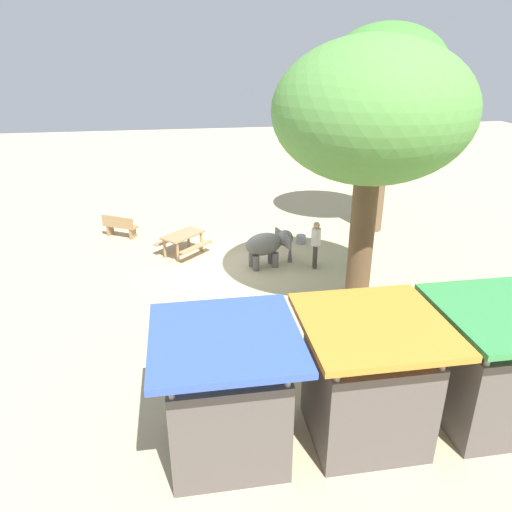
# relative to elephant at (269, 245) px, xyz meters

# --- Properties ---
(ground_plane) EXTENTS (60.00, 60.00, 0.00)m
(ground_plane) POSITION_rel_elephant_xyz_m (0.99, -0.15, -0.77)
(ground_plane) COLOR tan
(elephant) EXTENTS (1.75, 1.21, 1.20)m
(elephant) POSITION_rel_elephant_xyz_m (0.00, 0.00, 0.00)
(elephant) COLOR slate
(elephant) RESTS_ON ground_plane
(person_handler) EXTENTS (0.32, 0.50, 1.62)m
(person_handler) POSITION_rel_elephant_xyz_m (-1.52, 0.38, 0.18)
(person_handler) COLOR #3F3833
(person_handler) RESTS_ON ground_plane
(shade_tree_main) EXTENTS (4.97, 4.56, 7.20)m
(shade_tree_main) POSITION_rel_elephant_xyz_m (-1.92, 3.27, 4.59)
(shade_tree_main) COLOR brown
(shade_tree_main) RESTS_ON ground_plane
(shade_tree_secondary) EXTENTS (4.35, 3.99, 7.70)m
(shade_tree_secondary) POSITION_rel_elephant_xyz_m (-4.80, -2.84, 5.20)
(shade_tree_secondary) COLOR brown
(shade_tree_secondary) RESTS_ON ground_plane
(wooden_bench) EXTENTS (1.41, 1.06, 0.88)m
(wooden_bench) POSITION_rel_elephant_xyz_m (5.21, -3.56, -0.30)
(wooden_bench) COLOR #9E7A51
(wooden_bench) RESTS_ON ground_plane
(picnic_table_near) EXTENTS (2.11, 2.11, 0.78)m
(picnic_table_near) POSITION_rel_elephant_xyz_m (2.82, -1.45, -0.18)
(picnic_table_near) COLOR #9E7A51
(picnic_table_near) RESTS_ON ground_plane
(market_stall_green) EXTENTS (2.50, 2.50, 2.52)m
(market_stall_green) POSITION_rel_elephant_xyz_m (-2.96, 8.00, 0.37)
(market_stall_green) COLOR #59514C
(market_stall_green) RESTS_ON ground_plane
(market_stall_orange) EXTENTS (2.50, 2.50, 2.52)m
(market_stall_orange) POSITION_rel_elephant_xyz_m (-0.36, 8.00, 0.37)
(market_stall_orange) COLOR #59514C
(market_stall_orange) RESTS_ON ground_plane
(market_stall_blue) EXTENTS (2.50, 2.50, 2.52)m
(market_stall_blue) POSITION_rel_elephant_xyz_m (2.24, 8.00, 0.37)
(market_stall_blue) COLOR #59514C
(market_stall_blue) RESTS_ON ground_plane
(feed_bucket) EXTENTS (0.36, 0.36, 0.32)m
(feed_bucket) POSITION_rel_elephant_xyz_m (-1.59, -1.82, -0.61)
(feed_bucket) COLOR gray
(feed_bucket) RESTS_ON ground_plane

